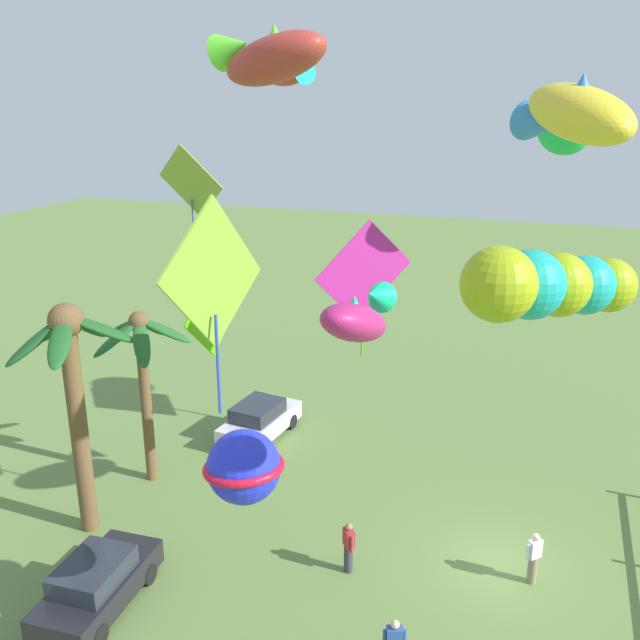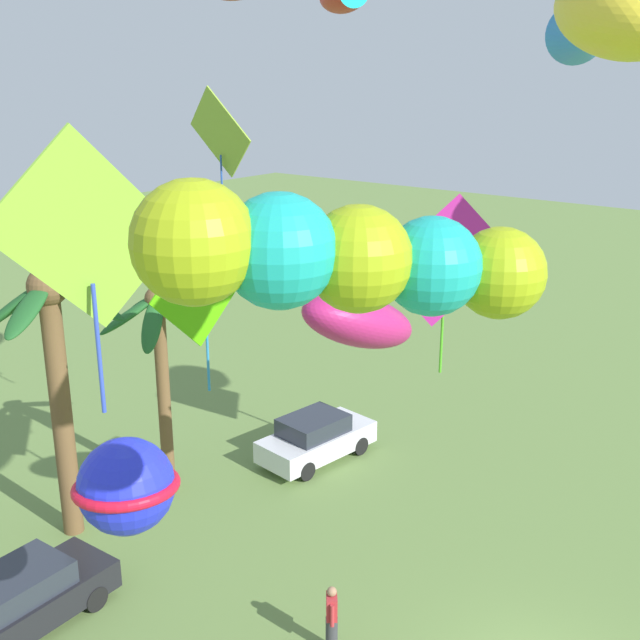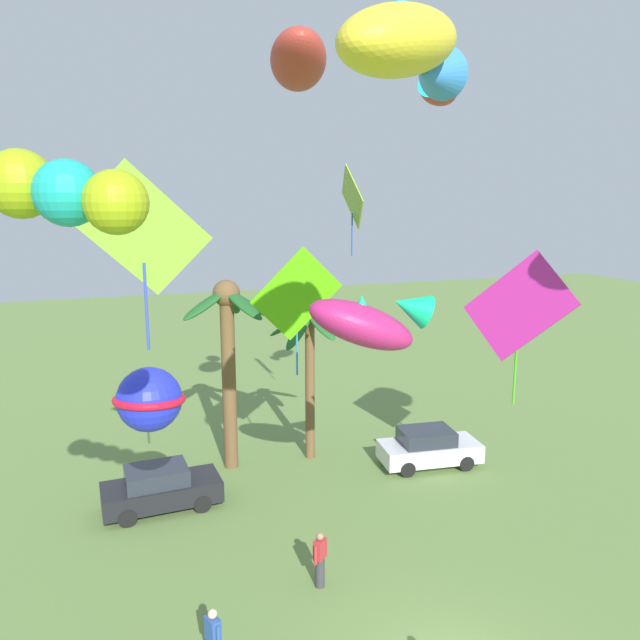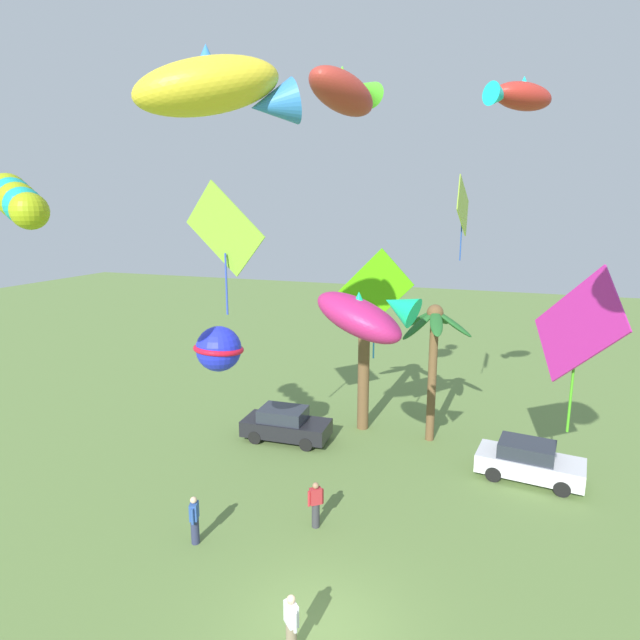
% 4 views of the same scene
% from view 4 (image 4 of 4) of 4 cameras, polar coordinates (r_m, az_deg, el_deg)
% --- Properties ---
extents(ground_plane, '(120.00, 120.00, 0.00)m').
position_cam_4_polar(ground_plane, '(15.27, -0.01, -30.51)').
color(ground_plane, olive).
extents(palm_tree_0, '(3.21, 3.57, 6.26)m').
position_cam_4_polar(palm_tree_0, '(23.69, 12.15, -2.16)').
color(palm_tree_0, brown).
rests_on(palm_tree_0, ground).
extents(palm_tree_1, '(3.77, 3.73, 7.43)m').
position_cam_4_polar(palm_tree_1, '(24.37, 4.85, 0.02)').
color(palm_tree_1, brown).
rests_on(palm_tree_1, ground).
extents(parked_car_0, '(4.08, 2.18, 1.51)m').
position_cam_4_polar(parked_car_0, '(22.61, 21.62, -13.99)').
color(parked_car_0, silver).
rests_on(parked_car_0, ground).
extents(parked_car_1, '(3.97, 1.88, 1.51)m').
position_cam_4_polar(parked_car_1, '(24.41, -3.74, -11.17)').
color(parked_car_1, black).
rests_on(parked_car_1, ground).
extents(spectator_0, '(0.34, 0.52, 1.59)m').
position_cam_4_polar(spectator_0, '(18.02, -13.38, -20.22)').
color(spectator_0, '#2D3351').
rests_on(spectator_0, ground).
extents(spectator_1, '(0.44, 0.42, 1.59)m').
position_cam_4_polar(spectator_1, '(18.33, -0.47, -19.26)').
color(spectator_1, '#38383D').
rests_on(spectator_1, ground).
extents(spectator_2, '(0.44, 0.43, 1.59)m').
position_cam_4_polar(spectator_2, '(14.21, -3.12, -29.99)').
color(spectator_2, gray).
rests_on(spectator_2, ground).
extents(kite_fish_1, '(3.49, 3.05, 1.65)m').
position_cam_4_polar(kite_fish_1, '(11.75, -11.04, 23.34)').
color(kite_fish_1, yellow).
extents(kite_tube_2, '(3.24, 2.40, 1.39)m').
position_cam_4_polar(kite_tube_2, '(15.30, -29.92, 11.17)').
color(kite_tube_2, '#9DB416').
extents(kite_diamond_3, '(2.19, 3.03, 5.07)m').
position_cam_4_polar(kite_diamond_3, '(16.96, 26.05, -0.76)').
color(kite_diamond_3, '#C1248F').
extents(kite_ball_4, '(2.50, 2.50, 1.62)m').
position_cam_4_polar(kite_ball_4, '(19.17, -10.88, -3.07)').
color(kite_ball_4, '#222CE8').
extents(kite_fish_5, '(2.29, 3.62, 1.71)m').
position_cam_4_polar(kite_fish_5, '(18.10, 2.77, 23.41)').
color(kite_fish_5, '#B3352B').
extents(kite_diamond_6, '(0.39, 2.36, 3.28)m').
position_cam_4_polar(kite_diamond_6, '(21.27, 15.15, 11.77)').
color(kite_diamond_6, '#8CB235').
extents(kite_diamond_7, '(3.37, 0.55, 4.71)m').
position_cam_4_polar(kite_diamond_7, '(18.98, -10.27, 9.40)').
color(kite_diamond_7, '#8FCC38').
extents(kite_fish_8, '(3.63, 2.05, 2.04)m').
position_cam_4_polar(kite_fish_8, '(15.82, 4.81, 0.52)').
color(kite_fish_8, '#B9226A').
extents(kite_fish_9, '(2.37, 2.47, 1.06)m').
position_cam_4_polar(kite_fish_9, '(18.85, 20.75, 21.68)').
color(kite_fish_9, red).
extents(kite_diamond_10, '(2.99, 0.38, 4.19)m').
position_cam_4_polar(kite_diamond_10, '(19.79, 5.93, 3.22)').
color(kite_diamond_10, '#4DBB0C').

